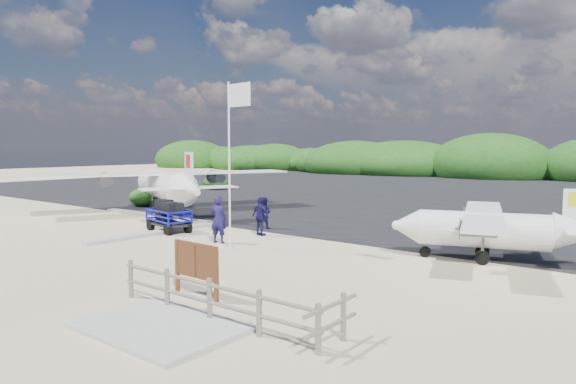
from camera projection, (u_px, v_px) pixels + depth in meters
name	position (u px, v px, depth m)	size (l,w,h in m)	color
ground	(198.00, 252.00, 19.27)	(160.00, 160.00, 0.00)	beige
asphalt_apron	(470.00, 194.00, 42.72)	(90.00, 50.00, 0.04)	#B2B2B2
lagoon	(100.00, 225.00, 26.00)	(9.00, 7.00, 0.40)	#B2B2B2
walkway_pad	(160.00, 329.00, 11.19)	(3.50, 2.50, 0.10)	#B2B2B2
vegetation_band	(540.00, 179.00, 62.27)	(124.00, 8.00, 4.40)	#B2B2B2
fence	(210.00, 321.00, 11.66)	(6.40, 2.00, 1.10)	#B2B2B2
baggage_cart	(169.00, 232.00, 23.92)	(2.51, 1.43, 1.26)	#0B0DAE
flagpole	(230.00, 249.00, 19.90)	(1.28, 0.53, 6.40)	white
signboard	(197.00, 296.00, 13.60)	(1.79, 0.17, 1.48)	brown
crew_a	(218.00, 219.00, 21.04)	(0.72, 0.47, 1.96)	#171244
crew_b	(264.00, 213.00, 24.62)	(0.75, 0.59, 1.55)	#171244
crew_c	(261.00, 216.00, 22.74)	(1.02, 0.42, 1.74)	#171244
aircraft_small	(354.00, 186.00, 51.13)	(6.87, 6.87, 2.47)	#B2B2B2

